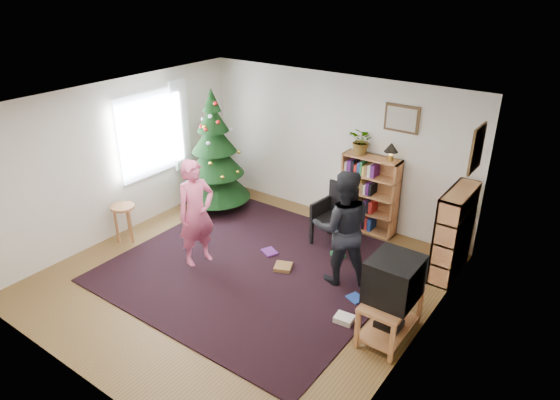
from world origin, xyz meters
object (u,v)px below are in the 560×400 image
Objects in this scene: picture_back at (402,119)px; bookshelf_right at (454,232)px; picture_right at (477,149)px; table_lamp at (391,149)px; bookshelf_back at (369,193)px; tv_stand at (390,313)px; potted_plant at (362,141)px; person_standing at (196,213)px; person_by_chair at (342,228)px; christmas_tree at (215,161)px; crt_tv at (394,279)px; armchair at (337,212)px; stool at (124,214)px.

picture_back reaches higher than bookshelf_right.
picture_right is 2.06× the size of table_lamp.
bookshelf_back is 1.48× the size of tv_stand.
tv_stand is 1.98× the size of potted_plant.
person_standing is at bearing -151.11° from picture_right.
potted_plant is at bearing 162.65° from picture_right.
potted_plant is at bearing -104.55° from person_by_chair.
christmas_tree reaches higher than person_standing.
crt_tv is (1.43, -2.27, 0.15)m from bookshelf_back.
picture_back is 3.30m from christmas_tree.
christmas_tree reaches higher than tv_stand.
armchair is 1.21m from potted_plant.
picture_right is 0.37× the size of person_standing.
picture_back reaches higher than stool.
picture_back is 1.89× the size of table_lamp.
armchair is 2.19× the size of potted_plant.
armchair is (-1.91, -0.09, -1.43)m from picture_right.
christmas_tree is 1.33× the size of person_by_chair.
person_standing is (-1.36, -1.71, 0.29)m from armchair.
bookshelf_right is (1.19, -0.63, -1.29)m from picture_back.
bookshelf_right is 1.62m from person_by_chair.
person_by_chair reaches higher than stool.
stool is at bearing 115.04° from bookshelf_right.
christmas_tree is at bearing -48.09° from person_by_chair.
potted_plant reaches higher than bookshelf_right.
potted_plant is at bearing 95.46° from armchair.
stool is at bearing -175.60° from tv_stand.
armchair is 3.34× the size of table_lamp.
crt_tv is 2.31m from armchair.
table_lamp is at bearing 38.49° from stool.
armchair is 1.58× the size of stool.
picture_back is 0.33× the size of person_by_chair.
picture_right is at bearing 9.58° from armchair.
armchair is (-0.58, -0.81, -1.43)m from picture_back.
table_lamp reaches higher than crt_tv.
bookshelf_back is 2.11× the size of stool.
person_by_chair is at bearing -70.07° from potted_plant.
person_by_chair is (-1.06, 0.69, 0.51)m from tv_stand.
bookshelf_right is at bearing 86.15° from tv_stand.
potted_plant reaches higher than person_standing.
picture_right reaches higher than stool.
picture_back is at bearing 113.95° from tv_stand.
picture_right is 0.68× the size of tv_stand.
armchair is at bearing -125.59° from picture_back.
person_standing is 3.11m from table_lamp.
crt_tv is at bearing -66.10° from picture_back.
bookshelf_right is 0.80× the size of person_standing.
bookshelf_back reaches higher than armchair.
christmas_tree is 4.28m from crt_tv.
bookshelf_right is 1.34× the size of armchair.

